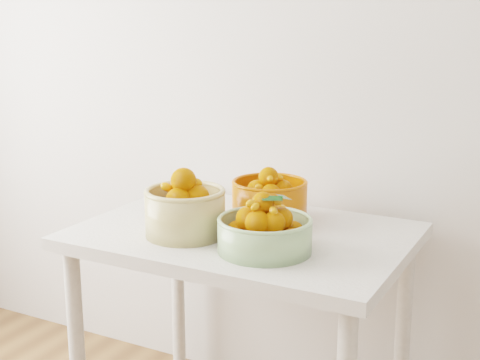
# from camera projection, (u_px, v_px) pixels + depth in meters

# --- Properties ---
(table) EXTENTS (1.00, 0.70, 0.75)m
(table) POSITION_uv_depth(u_px,v_px,m) (244.00, 260.00, 2.08)
(table) COLOR silver
(table) RESTS_ON ground
(bowl_cream) EXTENTS (0.32, 0.32, 0.21)m
(bowl_cream) POSITION_uv_depth(u_px,v_px,m) (185.00, 210.00, 1.99)
(bowl_cream) COLOR tan
(bowl_cream) RESTS_ON table
(bowl_green) EXTENTS (0.31, 0.31, 0.17)m
(bowl_green) POSITION_uv_depth(u_px,v_px,m) (265.00, 231.00, 1.86)
(bowl_green) COLOR #93B580
(bowl_green) RESTS_ON table
(bowl_orange) EXTENTS (0.26, 0.26, 0.18)m
(bowl_orange) POSITION_uv_depth(u_px,v_px,m) (270.00, 199.00, 2.15)
(bowl_orange) COLOR #C64807
(bowl_orange) RESTS_ON table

